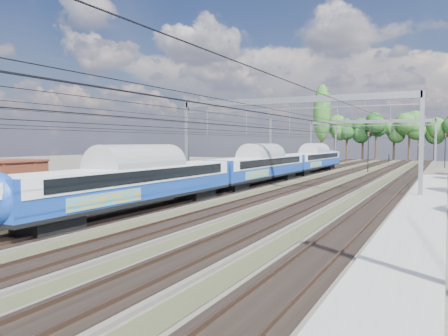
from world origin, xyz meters
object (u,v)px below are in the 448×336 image
at_px(signal_near, 368,147).
at_px(signal_far, 445,146).
at_px(emu_train, 260,162).
at_px(worker, 389,159).

bearing_deg(signal_near, signal_far, 35.33).
relative_size(emu_train, worker, 32.51).
height_order(emu_train, signal_far, signal_far).
relative_size(worker, signal_near, 0.31).
bearing_deg(worker, signal_near, 170.13).
relative_size(signal_near, signal_far, 0.99).
bearing_deg(emu_train, signal_far, 68.89).
distance_m(worker, signal_near, 33.88).
height_order(signal_near, signal_far, signal_far).
bearing_deg(emu_train, signal_near, 76.19).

